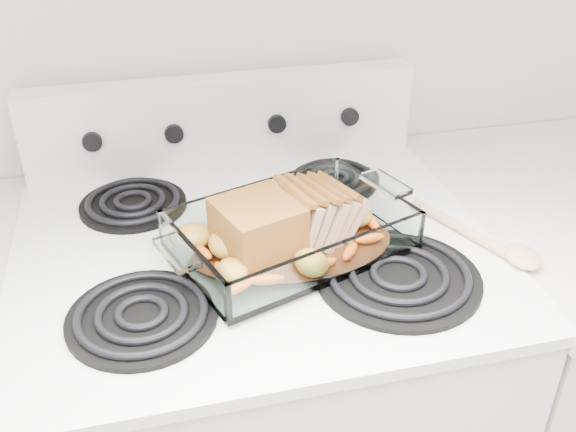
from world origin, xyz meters
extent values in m
cube|color=white|center=(0.00, 1.66, 0.93)|extent=(0.78, 0.67, 0.02)
cube|color=white|center=(0.00, 1.95, 1.03)|extent=(0.76, 0.06, 0.18)
cylinder|color=black|center=(-0.19, 1.50, 0.94)|extent=(0.21, 0.21, 0.01)
cylinder|color=black|center=(0.19, 1.50, 0.94)|extent=(0.25, 0.25, 0.01)
cylinder|color=black|center=(-0.19, 1.81, 0.94)|extent=(0.19, 0.19, 0.01)
cylinder|color=black|center=(0.19, 1.81, 0.94)|extent=(0.17, 0.17, 0.01)
cylinder|color=black|center=(-0.25, 1.92, 1.03)|extent=(0.04, 0.02, 0.04)
cylinder|color=black|center=(-0.10, 1.92, 1.03)|extent=(0.04, 0.02, 0.04)
cylinder|color=black|center=(0.10, 1.92, 1.03)|extent=(0.04, 0.02, 0.04)
cylinder|color=black|center=(0.25, 1.92, 1.03)|extent=(0.04, 0.02, 0.04)
cube|color=silver|center=(0.67, 1.66, 0.45)|extent=(0.55, 0.65, 0.90)
cube|color=silver|center=(0.05, 1.61, 0.95)|extent=(0.35, 0.23, 0.01)
cube|color=silver|center=(0.05, 1.49, 0.98)|extent=(0.35, 0.01, 0.06)
cube|color=silver|center=(0.05, 1.72, 0.98)|extent=(0.35, 0.01, 0.06)
cube|color=silver|center=(-0.12, 1.61, 0.98)|extent=(0.01, 0.23, 0.06)
cube|color=silver|center=(0.22, 1.61, 0.98)|extent=(0.01, 0.23, 0.06)
cylinder|color=#3F1E0D|center=(0.05, 1.61, 0.95)|extent=(0.20, 0.20, 0.00)
cube|color=brown|center=(-0.01, 1.61, 1.00)|extent=(0.11, 0.11, 0.09)
cube|color=tan|center=(0.06, 1.61, 1.00)|extent=(0.04, 0.11, 0.09)
cube|color=tan|center=(0.08, 1.61, 0.99)|extent=(0.05, 0.11, 0.08)
cube|color=tan|center=(0.10, 1.61, 0.99)|extent=(0.05, 0.11, 0.08)
cube|color=tan|center=(0.12, 1.61, 0.99)|extent=(0.05, 0.10, 0.07)
cube|color=tan|center=(0.14, 1.61, 0.99)|extent=(0.05, 0.10, 0.07)
ellipsoid|color=#FF5605|center=(-0.07, 1.54, 0.96)|extent=(0.05, 0.02, 0.02)
ellipsoid|color=#FF5605|center=(0.15, 1.54, 0.96)|extent=(0.05, 0.02, 0.02)
ellipsoid|color=#FF5605|center=(0.19, 1.62, 0.96)|extent=(0.05, 0.02, 0.02)
ellipsoid|color=#FF5605|center=(-0.08, 1.64, 0.96)|extent=(0.05, 0.02, 0.02)
ellipsoid|color=#A27121|center=(-0.08, 1.67, 0.97)|extent=(0.05, 0.05, 0.04)
ellipsoid|color=#A27121|center=(0.07, 1.68, 0.97)|extent=(0.05, 0.05, 0.04)
ellipsoid|color=#A27121|center=(0.16, 1.59, 0.97)|extent=(0.05, 0.05, 0.04)
cylinder|color=#D5B67A|center=(0.34, 1.60, 0.95)|extent=(0.09, 0.19, 0.02)
ellipsoid|color=#D5B67A|center=(0.40, 1.49, 0.95)|extent=(0.05, 0.07, 0.02)
camera|label=1|loc=(-0.16, 0.78, 1.52)|focal=40.00mm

